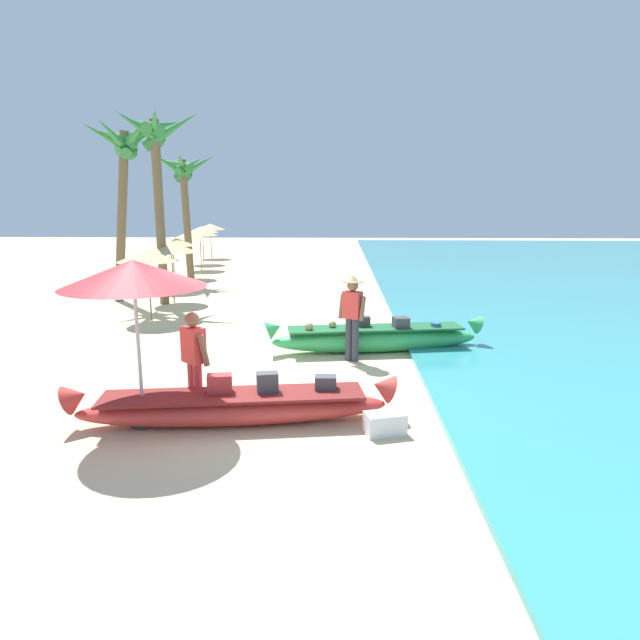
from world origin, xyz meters
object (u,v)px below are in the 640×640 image
object	(u,v)px
patio_umbrella_large	(133,275)
person_vendor_hatted	(352,312)
palm_tree_tall_inland	(124,155)
boat_green_midground	(375,338)
palm_tree_leaning_seaward	(157,152)
cooler_box	(385,423)
boat_red_foreground	(235,406)
person_tourist_customer	(194,356)
palm_tree_mid_cluster	(183,179)

from	to	relation	value
patio_umbrella_large	person_vendor_hatted	bearing A→B (deg)	47.96
patio_umbrella_large	palm_tree_tall_inland	world-z (taller)	palm_tree_tall_inland
boat_green_midground	person_vendor_hatted	xyz separation A→B (m)	(-0.52, -0.71, 0.71)
palm_tree_leaning_seaward	cooler_box	xyz separation A→B (m)	(6.07, -9.80, -4.44)
boat_green_midground	palm_tree_tall_inland	xyz separation A→B (m)	(-7.37, 5.90, 4.22)
boat_red_foreground	person_vendor_hatted	xyz separation A→B (m)	(1.77, 3.29, 0.75)
boat_green_midground	palm_tree_tall_inland	distance (m)	10.34
boat_red_foreground	patio_umbrella_large	bearing A→B (deg)	-174.80
patio_umbrella_large	cooler_box	xyz separation A→B (m)	(3.45, -0.19, -2.03)
person_tourist_customer	cooler_box	xyz separation A→B (m)	(2.83, -0.77, -0.72)
person_vendor_hatted	person_tourist_customer	xyz separation A→B (m)	(-2.45, -2.83, -0.14)
person_vendor_hatted	patio_umbrella_large	world-z (taller)	patio_umbrella_large
palm_tree_leaning_seaward	palm_tree_mid_cluster	world-z (taller)	palm_tree_leaning_seaward
patio_umbrella_large	cooler_box	distance (m)	4.00
person_tourist_customer	palm_tree_leaning_seaward	size ratio (longest dim) A/B	0.27
palm_tree_tall_inland	palm_tree_leaning_seaward	bearing A→B (deg)	-19.52
boat_green_midground	palm_tree_mid_cluster	xyz separation A→B (m)	(-6.74, 10.11, 3.66)
patio_umbrella_large	palm_tree_leaning_seaward	xyz separation A→B (m)	(-2.62, 9.61, 2.41)
boat_red_foreground	person_vendor_hatted	size ratio (longest dim) A/B	2.74
person_vendor_hatted	cooler_box	bearing A→B (deg)	-84.08
boat_green_midground	palm_tree_mid_cluster	bearing A→B (deg)	123.69
patio_umbrella_large	cooler_box	bearing A→B (deg)	-3.11
palm_tree_leaning_seaward	palm_tree_mid_cluster	distance (m)	4.69
palm_tree_mid_cluster	person_tourist_customer	bearing A→B (deg)	-74.57
palm_tree_tall_inland	patio_umbrella_large	bearing A→B (deg)	-69.35
person_vendor_hatted	patio_umbrella_large	size ratio (longest dim) A/B	0.73
palm_tree_leaning_seaward	palm_tree_mid_cluster	bearing A→B (deg)	96.48
person_vendor_hatted	palm_tree_leaning_seaward	size ratio (longest dim) A/B	0.30
palm_tree_mid_cluster	cooler_box	world-z (taller)	palm_tree_mid_cluster
person_vendor_hatted	boat_red_foreground	bearing A→B (deg)	-118.24
person_tourist_customer	boat_red_foreground	bearing A→B (deg)	-33.98
boat_red_foreground	palm_tree_mid_cluster	distance (m)	15.25
palm_tree_mid_cluster	person_vendor_hatted	bearing A→B (deg)	-60.11
person_vendor_hatted	palm_tree_leaning_seaward	xyz separation A→B (m)	(-5.69, 6.20, 3.58)
boat_green_midground	cooler_box	bearing A→B (deg)	-91.93
palm_tree_tall_inland	boat_red_foreground	bearing A→B (deg)	-62.82
palm_tree_tall_inland	palm_tree_leaning_seaward	size ratio (longest dim) A/B	0.96
boat_red_foreground	palm_tree_tall_inland	bearing A→B (deg)	117.18
boat_green_midground	person_vendor_hatted	size ratio (longest dim) A/B	2.70
palm_tree_tall_inland	person_vendor_hatted	bearing A→B (deg)	-43.98
boat_red_foreground	cooler_box	distance (m)	2.16
boat_red_foreground	patio_umbrella_large	size ratio (longest dim) A/B	2.00
palm_tree_tall_inland	palm_tree_mid_cluster	world-z (taller)	palm_tree_tall_inland
boat_green_midground	palm_tree_tall_inland	bearing A→B (deg)	141.32
boat_green_midground	palm_tree_leaning_seaward	size ratio (longest dim) A/B	0.81
palm_tree_leaning_seaward	cooler_box	size ratio (longest dim) A/B	10.71
palm_tree_mid_cluster	patio_umbrella_large	bearing A→B (deg)	-77.53
patio_umbrella_large	palm_tree_mid_cluster	world-z (taller)	palm_tree_mid_cluster
boat_green_midground	boat_red_foreground	bearing A→B (deg)	-119.73
palm_tree_mid_cluster	cooler_box	xyz separation A→B (m)	(6.59, -14.41, -3.81)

